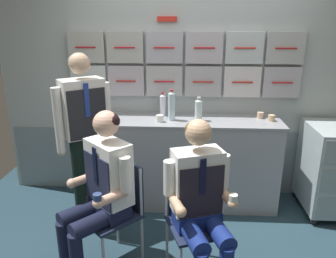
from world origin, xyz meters
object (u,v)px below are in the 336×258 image
object	(u,v)px
folding_chair_left	(119,202)
crew_member_right	(201,200)
folding_chair_right	(192,209)
water_bottle_short	(163,105)
service_trolley	(326,167)
crew_member_standing	(85,128)
espresso_cup_small	(106,113)
crew_member_left	(100,187)

from	to	relation	value
folding_chair_left	crew_member_right	xyz separation A→B (m)	(0.64, -0.23, 0.17)
folding_chair_right	water_bottle_short	size ratio (longest dim) A/B	3.40
service_trolley	crew_member_standing	xyz separation A→B (m)	(-2.35, -0.36, 0.49)
folding_chair_left	water_bottle_short	bearing A→B (deg)	75.81
water_bottle_short	espresso_cup_small	bearing A→B (deg)	-172.94
folding_chair_right	crew_member_standing	size ratio (longest dim) A/B	0.52
service_trolley	crew_member_standing	size ratio (longest dim) A/B	0.56
crew_member_right	service_trolley	bearing A→B (deg)	39.46
service_trolley	espresso_cup_small	world-z (taller)	espresso_cup_small
crew_member_right	espresso_cup_small	size ratio (longest dim) A/B	17.09
folding_chair_right	crew_member_standing	bearing A→B (deg)	149.51
folding_chair_left	crew_member_standing	distance (m)	0.78
crew_member_left	crew_member_right	distance (m)	0.76
crew_member_right	crew_member_standing	size ratio (longest dim) A/B	0.77
service_trolley	folding_chair_left	size ratio (longest dim) A/B	1.08
folding_chair_right	espresso_cup_small	size ratio (longest dim) A/B	11.51
folding_chair_right	crew_member_standing	distance (m)	1.22
crew_member_right	espresso_cup_small	world-z (taller)	crew_member_right
crew_member_left	folding_chair_right	size ratio (longest dim) A/B	1.51
folding_chair_right	crew_member_right	xyz separation A→B (m)	(0.05, -0.15, 0.17)
crew_member_left	espresso_cup_small	size ratio (longest dim) A/B	17.41
crew_member_left	water_bottle_short	size ratio (longest dim) A/B	5.14
folding_chair_left	crew_member_standing	xyz separation A→B (m)	(-0.40, 0.50, 0.45)
folding_chair_left	service_trolley	bearing A→B (deg)	23.55
folding_chair_right	crew_member_right	bearing A→B (deg)	-71.04
folding_chair_left	crew_member_standing	size ratio (longest dim) A/B	0.52
folding_chair_right	water_bottle_short	distance (m)	1.32
folding_chair_left	crew_member_standing	bearing A→B (deg)	128.49
crew_member_right	crew_member_standing	world-z (taller)	crew_member_standing
crew_member_right	crew_member_standing	distance (m)	1.30
crew_member_right	water_bottle_short	xyz separation A→B (m)	(-0.36, 1.32, 0.36)
water_bottle_short	crew_member_right	bearing A→B (deg)	-74.58
crew_member_left	crew_member_standing	distance (m)	0.72
crew_member_standing	espresso_cup_small	bearing A→B (deg)	81.48
crew_member_left	folding_chair_left	bearing A→B (deg)	45.66
service_trolley	crew_member_left	xyz separation A→B (m)	(-2.07, -0.97, 0.23)
folding_chair_left	crew_member_left	distance (m)	0.25
crew_member_left	water_bottle_short	world-z (taller)	crew_member_left
service_trolley	espresso_cup_small	size ratio (longest dim) A/B	12.40
folding_chair_left	espresso_cup_small	world-z (taller)	espresso_cup_small
service_trolley	espresso_cup_small	bearing A→B (deg)	176.02
crew_member_standing	folding_chair_right	bearing A→B (deg)	-30.49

